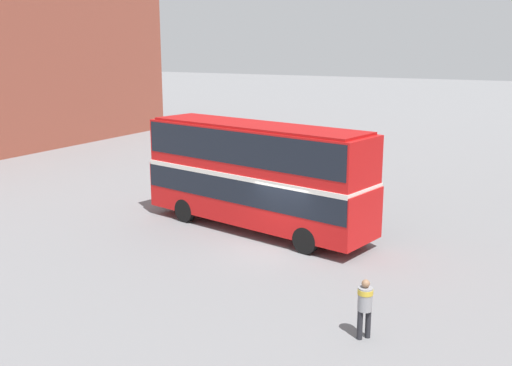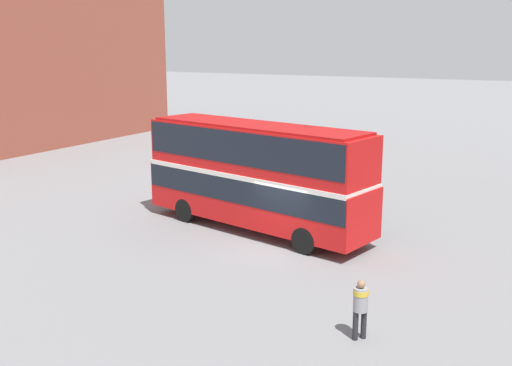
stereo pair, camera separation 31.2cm
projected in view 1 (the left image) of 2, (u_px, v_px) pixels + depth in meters
The scene contains 4 objects.
ground_plane at pixel (278, 250), 23.07m from camera, with size 240.00×240.00×0.00m, color slate.
double_decker_bus at pixel (256, 170), 25.04m from camera, with size 10.84×4.55×4.53m.
pedestrian_foreground at pixel (365, 303), 15.92m from camera, with size 0.58×0.58×1.69m.
parked_car_kerb_near at pixel (224, 147), 41.41m from camera, with size 4.94×2.82×1.51m.
Camera 1 is at (9.69, -19.63, 7.75)m, focal length 42.00 mm.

